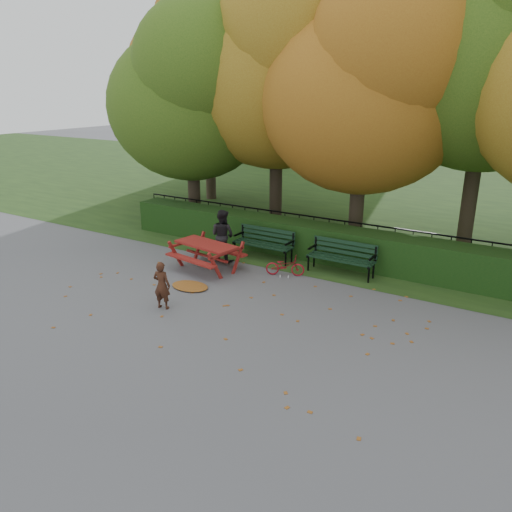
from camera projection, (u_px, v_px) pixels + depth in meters
The scene contains 18 objects.
ground at pixel (229, 315), 10.95m from camera, with size 90.00×90.00×0.00m, color slate.
grass_strip at pixel (407, 199), 22.24m from camera, with size 90.00×90.00×0.00m, color #1F3916.
building_left at pixel (335, 44), 33.95m from camera, with size 10.00×7.00×15.00m, color #B9A893.
hedge at pixel (317, 242), 14.42m from camera, with size 13.00×0.90×1.00m, color black.
iron_fence at pixel (328, 234), 15.05m from camera, with size 14.00×0.04×1.02m.
tree_a at pixel (193, 94), 16.56m from camera, with size 5.88×5.60×7.48m.
tree_b at pixel (283, 65), 15.86m from camera, with size 6.72×6.40×8.79m.
tree_c at pixel (373, 84), 13.79m from camera, with size 6.30×6.00×8.00m.
tree_d at pixel (507, 37), 12.93m from camera, with size 7.14×6.80×9.58m.
tree_f at pixel (211, 62), 20.10m from camera, with size 6.93×6.60×9.19m.
bench_left at pixel (265, 241), 14.41m from camera, with size 1.80×0.57×0.88m.
bench_right at pixel (342, 255), 13.22m from camera, with size 1.80×0.57×0.88m.
picnic_table at pixel (206, 249), 13.48m from camera, with size 1.95×1.66×0.85m.
leaf_pile at pixel (190, 286), 12.45m from camera, with size 1.00×0.69×0.07m, color brown.
leaf_scatter at pixel (237, 310), 11.19m from camera, with size 9.00×5.70×0.01m, color brown, non-canonical shape.
child at pixel (162, 285), 11.12m from camera, with size 0.40×0.26×1.10m, color #3D1F13.
adult at pixel (223, 235), 14.15m from camera, with size 0.73×0.57×1.50m, color black.
bicycle at pixel (285, 266), 13.16m from camera, with size 0.36×1.02×0.54m, color maroon.
Camera 1 is at (5.70, -8.17, 4.76)m, focal length 35.00 mm.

